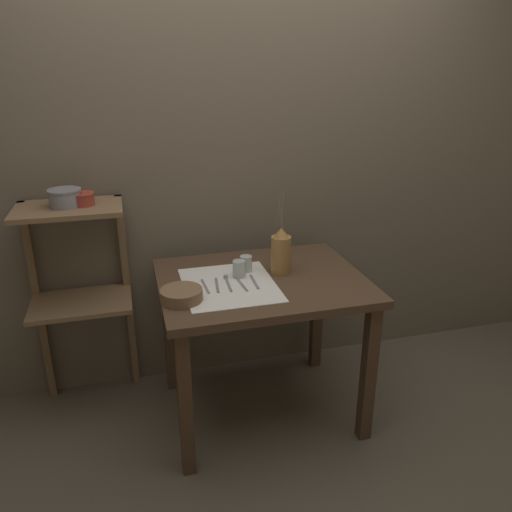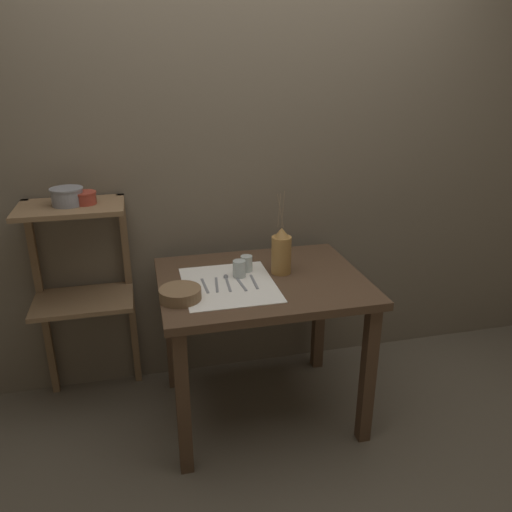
% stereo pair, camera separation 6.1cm
% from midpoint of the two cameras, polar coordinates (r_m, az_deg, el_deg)
% --- Properties ---
extents(ground_plane, '(12.00, 12.00, 0.00)m').
position_cam_midpoint_polar(ground_plane, '(2.85, -0.05, -17.08)').
color(ground_plane, brown).
extents(stone_wall_back, '(7.00, 0.06, 2.40)m').
position_cam_midpoint_polar(stone_wall_back, '(2.78, -2.80, 9.51)').
color(stone_wall_back, '#6B5E4C').
rests_on(stone_wall_back, ground_plane).
extents(wooden_table, '(1.00, 0.79, 0.78)m').
position_cam_midpoint_polar(wooden_table, '(2.49, -0.05, -5.06)').
color(wooden_table, '#4C3523').
rests_on(wooden_table, ground_plane).
extents(wooden_shelf_unit, '(0.50, 0.34, 1.13)m').
position_cam_midpoint_polar(wooden_shelf_unit, '(2.68, -20.32, -1.48)').
color(wooden_shelf_unit, brown).
rests_on(wooden_shelf_unit, ground_plane).
extents(linen_cloth, '(0.43, 0.50, 0.00)m').
position_cam_midpoint_polar(linen_cloth, '(2.37, -3.79, -3.30)').
color(linen_cloth, white).
rests_on(linen_cloth, wooden_table).
extents(pitcher_with_flowers, '(0.10, 0.10, 0.42)m').
position_cam_midpoint_polar(pitcher_with_flowers, '(2.47, 2.16, 0.47)').
color(pitcher_with_flowers, olive).
rests_on(pitcher_with_flowers, wooden_table).
extents(wooden_bowl, '(0.19, 0.19, 0.05)m').
position_cam_midpoint_polar(wooden_bowl, '(2.24, -9.29, -4.43)').
color(wooden_bowl, brown).
rests_on(wooden_bowl, wooden_table).
extents(glass_tumbler_near, '(0.06, 0.06, 0.08)m').
position_cam_midpoint_polar(glass_tumbler_near, '(2.44, -2.65, -1.48)').
color(glass_tumbler_near, '#B7C1BC').
rests_on(glass_tumbler_near, wooden_table).
extents(glass_tumbler_far, '(0.06, 0.06, 0.08)m').
position_cam_midpoint_polar(glass_tumbler_far, '(2.50, -1.85, -0.87)').
color(glass_tumbler_far, '#B7C1BC').
rests_on(glass_tumbler_far, wooden_table).
extents(knife_center, '(0.02, 0.16, 0.00)m').
position_cam_midpoint_polar(knife_center, '(2.36, -6.55, -3.47)').
color(knife_center, gray).
rests_on(knife_center, wooden_table).
extents(fork_inner, '(0.03, 0.16, 0.00)m').
position_cam_midpoint_polar(fork_inner, '(2.36, -5.21, -3.34)').
color(fork_inner, gray).
rests_on(fork_inner, wooden_table).
extents(spoon_inner, '(0.03, 0.18, 0.02)m').
position_cam_midpoint_polar(spoon_inner, '(2.41, -4.08, -2.73)').
color(spoon_inner, gray).
rests_on(spoon_inner, wooden_table).
extents(spoon_outer, '(0.03, 0.18, 0.02)m').
position_cam_midpoint_polar(spoon_outer, '(2.41, -2.78, -2.69)').
color(spoon_outer, gray).
rests_on(spoon_outer, wooden_table).
extents(fork_outer, '(0.02, 0.16, 0.00)m').
position_cam_midpoint_polar(fork_outer, '(2.39, -0.91, -2.96)').
color(fork_outer, gray).
rests_on(fork_outer, wooden_table).
extents(metal_pot_large, '(0.15, 0.15, 0.08)m').
position_cam_midpoint_polar(metal_pot_large, '(2.53, -21.66, 6.27)').
color(metal_pot_large, gray).
rests_on(metal_pot_large, wooden_shelf_unit).
extents(metal_pot_small, '(0.11, 0.11, 0.06)m').
position_cam_midpoint_polar(metal_pot_small, '(2.52, -19.85, 6.20)').
color(metal_pot_small, '#9E3828').
rests_on(metal_pot_small, wooden_shelf_unit).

